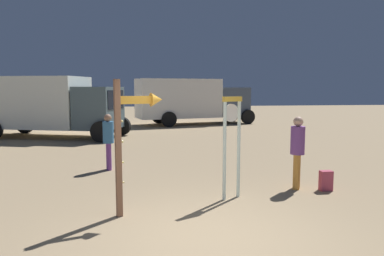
# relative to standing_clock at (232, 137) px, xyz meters

# --- Properties ---
(ground_plane) EXTENTS (80.00, 80.00, 0.00)m
(ground_plane) POSITION_rel_standing_clock_xyz_m (-0.83, -1.99, -1.28)
(ground_plane) COLOR #967E5D
(standing_clock) EXTENTS (0.45, 0.28, 2.11)m
(standing_clock) POSITION_rel_standing_clock_xyz_m (0.00, 0.00, 0.00)
(standing_clock) COLOR white
(standing_clock) RESTS_ON ground_plane
(arrow_sign) EXTENTS (0.89, 0.44, 2.43)m
(arrow_sign) POSITION_rel_standing_clock_xyz_m (-1.97, -0.70, 0.30)
(arrow_sign) COLOR #8B5E44
(arrow_sign) RESTS_ON ground_plane
(person_near_clock) EXTENTS (0.31, 0.31, 1.64)m
(person_near_clock) POSITION_rel_standing_clock_xyz_m (1.64, 0.51, -0.36)
(person_near_clock) COLOR #CC8635
(person_near_clock) RESTS_ON ground_plane
(backpack) EXTENTS (0.27, 0.21, 0.45)m
(backpack) POSITION_rel_standing_clock_xyz_m (2.23, 0.29, -1.06)
(backpack) COLOR #B34157
(backpack) RESTS_ON ground_plane
(person_distant) EXTENTS (0.30, 0.30, 1.56)m
(person_distant) POSITION_rel_standing_clock_xyz_m (-2.77, 3.02, -0.41)
(person_distant) COLOR #753C8F
(person_distant) RESTS_ON ground_plane
(box_truck_near) EXTENTS (7.39, 4.39, 2.79)m
(box_truck_near) POSITION_rel_standing_clock_xyz_m (-6.40, 10.37, 0.27)
(box_truck_near) COLOR white
(box_truck_near) RESTS_ON ground_plane
(box_truck_far) EXTENTS (7.61, 3.92, 2.83)m
(box_truck_far) POSITION_rel_standing_clock_xyz_m (1.10, 15.49, 0.27)
(box_truck_far) COLOR white
(box_truck_far) RESTS_ON ground_plane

